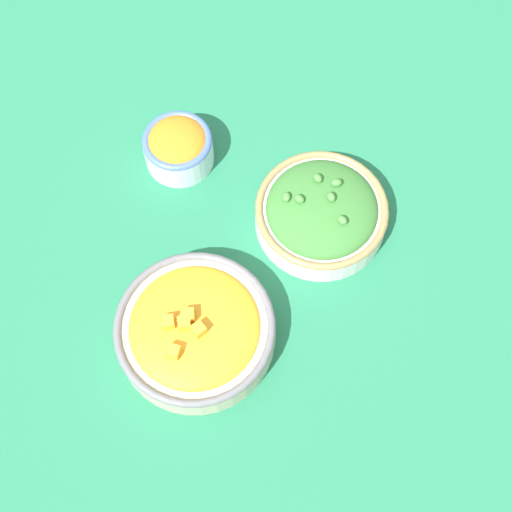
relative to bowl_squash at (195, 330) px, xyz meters
name	(u,v)px	position (x,y,z in m)	size (l,w,h in m)	color
ground_plane	(256,264)	(0.11, -0.10, -0.03)	(3.00, 3.00, 0.00)	#23704C
bowl_squash	(195,330)	(0.00, 0.00, 0.00)	(0.23, 0.23, 0.08)	beige
bowl_carrots	(178,146)	(0.31, 0.01, 0.00)	(0.11, 0.11, 0.07)	silver
bowl_broccoli	(321,212)	(0.17, -0.20, 0.00)	(0.20, 0.20, 0.08)	silver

